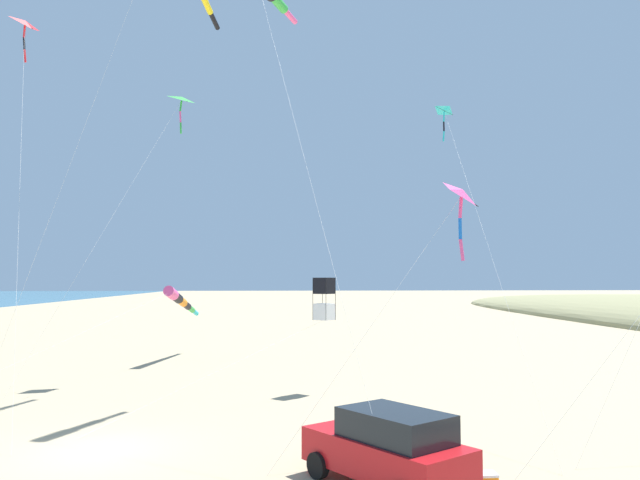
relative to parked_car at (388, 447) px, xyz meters
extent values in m
plane|color=tan|center=(-7.81, 3.92, -0.95)|extent=(600.00, 600.00, 0.00)
cube|color=red|center=(-0.05, 0.08, -0.20)|extent=(3.90, 4.61, 0.84)
cube|color=black|center=(0.13, -0.21, 0.56)|extent=(2.77, 3.05, 0.68)
cylinder|color=black|center=(-1.63, 0.80, -0.62)|extent=(0.55, 0.67, 0.66)
cylinder|color=black|center=(-0.08, 1.81, -0.62)|extent=(0.55, 0.67, 0.66)
cylinder|color=black|center=(1.52, -0.63, -0.62)|extent=(0.55, 0.67, 0.66)
cube|color=white|center=(2.18, -0.43, -0.56)|extent=(0.62, 0.42, 0.06)
cylinder|color=yellow|center=(-6.03, 15.47, 17.97)|extent=(0.62, 1.27, 0.64)
cylinder|color=black|center=(-5.73, 16.58, 17.62)|extent=(0.55, 1.24, 0.59)
cylinder|color=white|center=(-10.04, 8.65, 9.23)|extent=(5.39, 3.70, 20.35)
pyramid|color=#1EB7C6|center=(5.21, 12.11, 11.88)|extent=(0.76, 1.08, 0.38)
cylinder|color=black|center=(5.18, 12.11, 11.82)|extent=(0.85, 0.11, 0.39)
cylinder|color=#1EB7C6|center=(5.18, 12.13, 11.54)|extent=(0.11, 0.13, 0.47)
cylinder|color=black|center=(5.16, 12.13, 11.08)|extent=(0.09, 0.13, 0.47)
cylinder|color=#1EB7C6|center=(5.15, 12.12, 10.62)|extent=(0.13, 0.14, 0.47)
cylinder|color=white|center=(4.89, 6.29, 5.42)|extent=(0.60, 11.65, 12.74)
cube|color=black|center=(-0.32, 12.69, 3.78)|extent=(1.03, 1.03, 0.73)
cube|color=white|center=(-0.32, 12.69, 2.61)|extent=(1.03, 1.03, 0.73)
cylinder|color=black|center=(-0.35, 13.21, 3.19)|extent=(0.02, 0.02, 1.90)
cylinder|color=black|center=(-0.83, 12.66, 3.19)|extent=(0.02, 0.02, 1.90)
cylinder|color=black|center=(0.20, 12.72, 3.19)|extent=(0.02, 0.02, 1.90)
cylinder|color=black|center=(-0.29, 12.17, 3.19)|extent=(0.02, 0.02, 1.90)
cylinder|color=white|center=(-4.57, 9.02, 0.65)|extent=(8.51, 7.36, 3.20)
cylinder|color=#EF4C93|center=(-8.59, 22.37, 3.28)|extent=(0.80, 1.36, 0.90)
cylinder|color=black|center=(-8.43, 23.48, 3.00)|extent=(0.73, 1.33, 0.83)
cylinder|color=orange|center=(-8.28, 24.60, 2.72)|extent=(0.66, 1.30, 0.76)
cylinder|color=black|center=(-8.12, 25.72, 2.43)|extent=(0.59, 1.28, 0.69)
cylinder|color=green|center=(-7.97, 26.83, 2.15)|extent=(0.52, 1.25, 0.63)
cylinder|color=#1EB7C6|center=(-7.81, 27.95, 1.86)|extent=(0.45, 1.22, 0.56)
cylinder|color=white|center=(-12.50, 15.66, 1.16)|extent=(7.67, 12.31, 4.23)
pyramid|color=red|center=(-13.63, 12.52, 15.44)|extent=(1.23, 1.45, 0.57)
cylinder|color=black|center=(-13.66, 12.54, 15.37)|extent=(0.86, 0.44, 0.63)
cylinder|color=red|center=(-13.68, 12.55, 15.04)|extent=(0.16, 0.16, 0.57)
cylinder|color=black|center=(-13.67, 12.55, 14.48)|extent=(0.18, 0.17, 0.57)
cylinder|color=red|center=(-13.61, 12.54, 13.92)|extent=(0.17, 0.15, 0.57)
cylinder|color=white|center=(-11.87, 8.02, 7.19)|extent=(3.60, 9.05, 16.28)
cylinder|color=green|center=(-2.48, 12.07, 16.61)|extent=(0.97, 1.52, 0.43)
cylinder|color=#EF4C93|center=(-1.90, 13.42, 16.62)|extent=(0.82, 1.45, 0.27)
cylinder|color=white|center=(-1.74, 4.16, 7.75)|extent=(3.23, 11.78, 17.40)
pyramid|color=#EF4C93|center=(3.34, 4.17, 6.84)|extent=(1.59, 1.76, 0.75)
cylinder|color=black|center=(3.30, 4.20, 6.77)|extent=(0.93, 0.63, 0.86)
cylinder|color=#EF4C93|center=(3.28, 4.23, 6.35)|extent=(0.18, 0.20, 0.70)
cylinder|color=blue|center=(3.26, 4.23, 5.66)|extent=(0.14, 0.18, 0.69)
cylinder|color=#EF4C93|center=(3.29, 4.20, 4.98)|extent=(0.19, 0.12, 0.70)
cylinder|color=white|center=(0.20, 2.68, 2.88)|extent=(6.20, 3.06, 7.67)
pyramid|color=green|center=(-7.53, 18.04, 13.87)|extent=(1.58, 1.54, 0.47)
cylinder|color=black|center=(-7.55, 18.06, 13.79)|extent=(0.77, 0.86, 0.46)
cylinder|color=green|center=(-7.58, 18.04, 13.43)|extent=(0.19, 0.18, 0.61)
cylinder|color=#EF4C93|center=(-7.59, 18.02, 12.82)|extent=(0.16, 0.15, 0.61)
cylinder|color=green|center=(-7.56, 18.02, 12.22)|extent=(0.16, 0.15, 0.61)
cylinder|color=white|center=(-10.24, 13.56, 6.40)|extent=(5.39, 9.00, 14.70)
camera|label=1|loc=(-2.96, -14.65, 3.98)|focal=34.02mm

